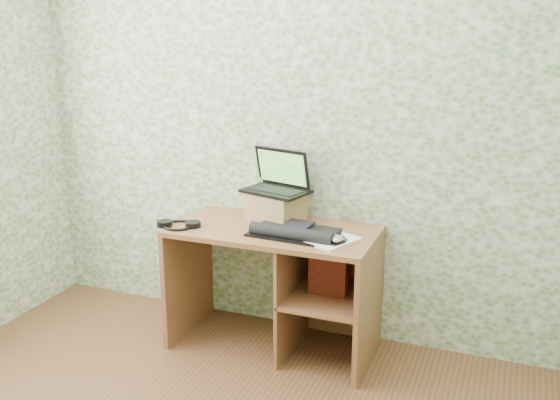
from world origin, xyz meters
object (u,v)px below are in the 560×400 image
at_px(riser, 276,207).
at_px(laptop, 278,182).
at_px(desk, 288,272).
at_px(notepad, 333,241).
at_px(keyboard, 295,232).

distance_m(riser, laptop, 0.15).
xyz_separation_m(desk, riser, (-0.12, 0.12, 0.36)).
xyz_separation_m(desk, laptop, (-0.12, 0.16, 0.51)).
distance_m(riser, notepad, 0.50).
bearing_deg(desk, riser, 136.10).
bearing_deg(keyboard, desk, 132.19).
height_order(laptop, notepad, laptop).
xyz_separation_m(riser, keyboard, (0.21, -0.22, -0.06)).
distance_m(laptop, notepad, 0.56).
relative_size(desk, notepad, 4.30).
height_order(keyboard, notepad, keyboard).
height_order(desk, riser, riser).
relative_size(riser, laptop, 0.69).
relative_size(keyboard, notepad, 1.93).
xyz_separation_m(laptop, notepad, (0.43, -0.28, -0.23)).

